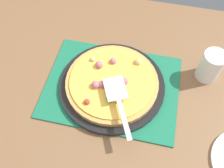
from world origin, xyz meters
TOP-DOWN VIEW (x-y plane):
  - ground_plane at (0.00, 0.00)m, footprint 8.00×8.00m
  - dining_table at (0.00, 0.00)m, footprint 1.40×1.00m
  - placemat at (0.00, 0.00)m, footprint 0.48×0.36m
  - pizza_pan at (0.00, 0.00)m, footprint 0.38×0.38m
  - pizza at (-0.00, 0.00)m, footprint 0.33×0.33m
  - cup_far at (0.33, 0.12)m, footprint 0.08×0.08m
  - pizza_server at (0.04, -0.09)m, footprint 0.14×0.23m

SIDE VIEW (x-z plane):
  - ground_plane at x=0.00m, z-range 0.00..0.00m
  - dining_table at x=0.00m, z-range 0.27..1.02m
  - placemat at x=0.00m, z-range 0.75..0.76m
  - pizza_pan at x=0.00m, z-range 0.76..0.77m
  - pizza at x=0.00m, z-range 0.76..0.81m
  - cup_far at x=0.33m, z-range 0.75..0.87m
  - pizza_server at x=0.04m, z-range 0.82..0.82m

